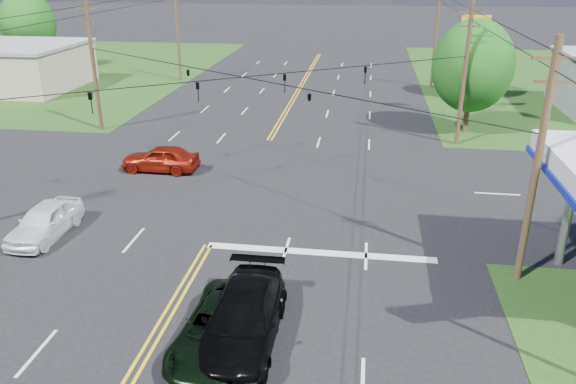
# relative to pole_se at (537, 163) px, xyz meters

# --- Properties ---
(ground) EXTENTS (280.00, 280.00, 0.00)m
(ground) POSITION_rel_pole_se_xyz_m (-13.00, 9.00, -4.92)
(ground) COLOR black
(ground) RESTS_ON ground
(grass_nw) EXTENTS (46.00, 48.00, 0.03)m
(grass_nw) POSITION_rel_pole_se_xyz_m (-48.00, 41.00, -4.92)
(grass_nw) COLOR #1E4415
(grass_nw) RESTS_ON ground
(stop_bar) EXTENTS (10.00, 0.50, 0.02)m
(stop_bar) POSITION_rel_pole_se_xyz_m (-8.00, 1.00, -4.92)
(stop_bar) COLOR silver
(stop_bar) RESTS_ON ground
(pole_se) EXTENTS (1.60, 0.28, 9.50)m
(pole_se) POSITION_rel_pole_se_xyz_m (0.00, 0.00, 0.00)
(pole_se) COLOR #472C1E
(pole_se) RESTS_ON ground
(pole_nw) EXTENTS (1.60, 0.28, 9.50)m
(pole_nw) POSITION_rel_pole_se_xyz_m (-26.00, 18.00, 0.00)
(pole_nw) COLOR #472C1E
(pole_nw) RESTS_ON ground
(pole_ne) EXTENTS (1.60, 0.28, 9.50)m
(pole_ne) POSITION_rel_pole_se_xyz_m (0.00, 18.00, 0.00)
(pole_ne) COLOR #472C1E
(pole_ne) RESTS_ON ground
(pole_left_far) EXTENTS (1.60, 0.28, 10.00)m
(pole_left_far) POSITION_rel_pole_se_xyz_m (-26.00, 37.00, 0.25)
(pole_left_far) COLOR #472C1E
(pole_left_far) RESTS_ON ground
(pole_right_far) EXTENTS (1.60, 0.28, 10.00)m
(pole_right_far) POSITION_rel_pole_se_xyz_m (0.00, 37.00, 0.25)
(pole_right_far) COLOR #472C1E
(pole_right_far) RESTS_ON ground
(span_wire_signals) EXTENTS (26.00, 18.00, 1.13)m
(span_wire_signals) POSITION_rel_pole_se_xyz_m (-13.00, 9.00, 1.08)
(span_wire_signals) COLOR black
(span_wire_signals) RESTS_ON ground
(power_lines) EXTENTS (26.04, 100.00, 0.64)m
(power_lines) POSITION_rel_pole_se_xyz_m (-13.00, 7.00, 3.68)
(power_lines) COLOR black
(power_lines) RESTS_ON ground
(tree_right_a) EXTENTS (5.70, 5.70, 8.18)m
(tree_right_a) POSITION_rel_pole_se_xyz_m (1.00, 21.00, -0.05)
(tree_right_a) COLOR #472C1E
(tree_right_a) RESTS_ON ground
(tree_right_b) EXTENTS (4.94, 4.94, 7.09)m
(tree_right_b) POSITION_rel_pole_se_xyz_m (3.50, 33.00, -0.70)
(tree_right_b) COLOR #472C1E
(tree_right_b) RESTS_ON ground
(tree_far_l) EXTENTS (6.08, 6.08, 8.72)m
(tree_far_l) POSITION_rel_pole_se_xyz_m (-45.00, 41.00, 0.28)
(tree_far_l) COLOR #472C1E
(tree_far_l) RESTS_ON ground
(pickup_dkgreen) EXTENTS (2.74, 5.44, 1.48)m
(pickup_dkgreen) POSITION_rel_pole_se_xyz_m (-10.64, -5.86, -4.18)
(pickup_dkgreen) COLOR black
(pickup_dkgreen) RESTS_ON ground
(suv_black) EXTENTS (2.43, 5.94, 1.72)m
(suv_black) POSITION_rel_pole_se_xyz_m (-10.00, -5.46, -4.05)
(suv_black) COLOR black
(suv_black) RESTS_ON ground
(pickup_white) EXTENTS (1.97, 4.56, 1.53)m
(pickup_white) POSITION_rel_pole_se_xyz_m (-20.62, 0.86, -4.15)
(pickup_white) COLOR white
(pickup_white) RESTS_ON ground
(sedan_red) EXTENTS (4.63, 1.90, 1.57)m
(sedan_red) POSITION_rel_pole_se_xyz_m (-18.42, 10.00, -4.13)
(sedan_red) COLOR maroon
(sedan_red) RESTS_ON ground
(polesign_ne) EXTENTS (2.21, 0.42, 8.00)m
(polesign_ne) POSITION_rel_pole_se_xyz_m (1.62, 25.51, 1.31)
(polesign_ne) COLOR #A5A5AA
(polesign_ne) RESTS_ON ground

